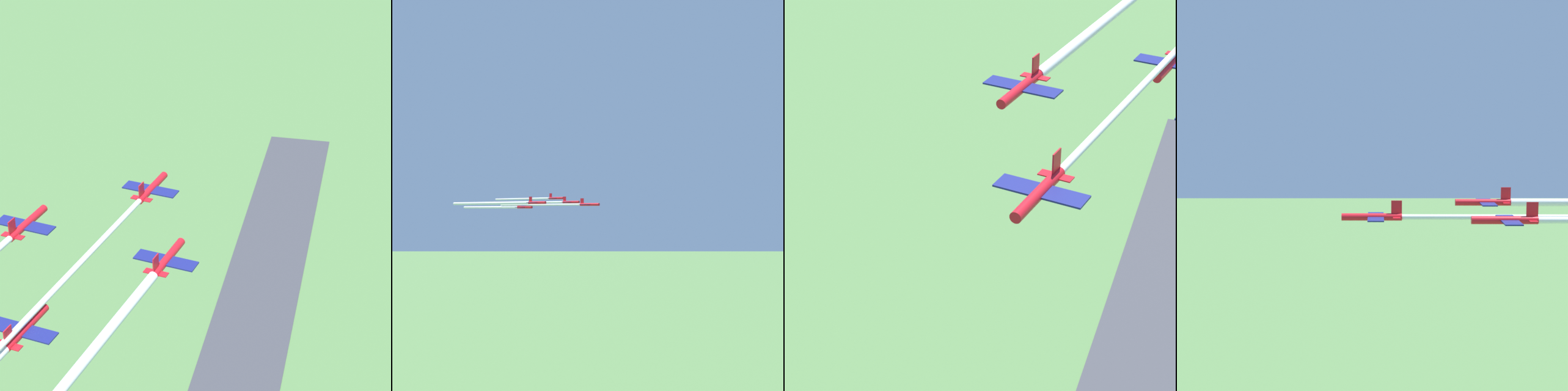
{
  "view_description": "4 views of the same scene",
  "coord_description": "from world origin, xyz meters",
  "views": [
    {
      "loc": [
        173.2,
        15.99,
        183.47
      ],
      "look_at": [
        48.78,
        40.36,
        113.39
      ],
      "focal_mm": 85.0,
      "sensor_mm": 36.0,
      "label": 1
    },
    {
      "loc": [
        39.72,
        187.25,
        113.22
      ],
      "look_at": [
        47.7,
        41.52,
        118.13
      ],
      "focal_mm": 35.0,
      "sensor_mm": 36.0,
      "label": 2
    },
    {
      "loc": [
        -23.46,
        45.49,
        156.42
      ],
      "look_at": [
        45.15,
        39.17,
        116.22
      ],
      "focal_mm": 85.0,
      "sensor_mm": 36.0,
      "label": 3
    },
    {
      "loc": [
        -16.15,
        -63.49,
        133.3
      ],
      "look_at": [
        42.75,
        26.39,
        119.24
      ],
      "focal_mm": 70.0,
      "sensor_mm": 36.0,
      "label": 4
    }
  ],
  "objects": [
    {
      "name": "jet_2",
      "position": [
        69.35,
        32.34,
        115.57
      ],
      "size": [
        8.78,
        8.63,
        3.13
      ],
      "rotation": [
        0.0,
        0.0,
        0.99
      ],
      "color": "red"
    },
    {
      "name": "jet_0",
      "position": [
        47.73,
        33.51,
        114.81
      ],
      "size": [
        8.78,
        8.63,
        3.13
      ],
      "rotation": [
        0.0,
        0.0,
        0.99
      ],
      "color": "red"
    },
    {
      "name": "smoke_trail_0",
      "position": [
        71.72,
        17.6,
        114.76
      ],
      "size": [
        41.28,
        27.76,
        0.81
      ],
      "rotation": [
        0.0,
        0.0,
        0.99
      ],
      "color": "white"
    },
    {
      "name": "jet_4",
      "position": [
        78.84,
        12.87,
        113.75
      ],
      "size": [
        8.78,
        8.63,
        3.13
      ],
      "rotation": [
        0.0,
        0.0,
        0.99
      ],
      "color": "red"
    },
    {
      "name": "jet_1",
      "position": [
        57.22,
        14.04,
        116.12
      ],
      "size": [
        8.78,
        8.63,
        3.13
      ],
      "rotation": [
        0.0,
        0.0,
        0.99
      ],
      "color": "red"
    }
  ]
}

